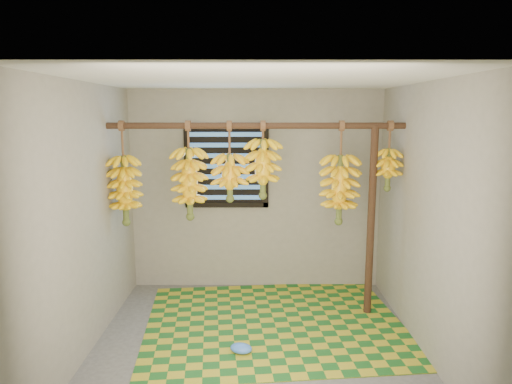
{
  "coord_description": "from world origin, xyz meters",
  "views": [
    {
      "loc": [
        -0.01,
        -3.92,
        2.13
      ],
      "look_at": [
        0.0,
        0.55,
        1.35
      ],
      "focal_mm": 32.0,
      "sensor_mm": 36.0,
      "label": 1
    }
  ],
  "objects_px": {
    "woven_mat": "(274,323)",
    "banana_bunch_f": "(388,169)",
    "plastic_bag": "(241,348)",
    "banana_bunch_c": "(230,177)",
    "banana_bunch_a": "(125,190)",
    "banana_bunch_e": "(340,189)",
    "support_post": "(371,223)",
    "banana_bunch_b": "(189,184)",
    "banana_bunch_d": "(263,168)"
  },
  "relations": [
    {
      "from": "banana_bunch_e",
      "to": "banana_bunch_a",
      "type": "bearing_deg",
      "value": 180.0
    },
    {
      "from": "plastic_bag",
      "to": "banana_bunch_d",
      "type": "height_order",
      "value": "banana_bunch_d"
    },
    {
      "from": "plastic_bag",
      "to": "banana_bunch_e",
      "type": "distance_m",
      "value": 1.84
    },
    {
      "from": "banana_bunch_a",
      "to": "banana_bunch_f",
      "type": "height_order",
      "value": "same"
    },
    {
      "from": "banana_bunch_b",
      "to": "plastic_bag",
      "type": "bearing_deg",
      "value": -57.11
    },
    {
      "from": "banana_bunch_a",
      "to": "banana_bunch_f",
      "type": "distance_m",
      "value": 2.71
    },
    {
      "from": "support_post",
      "to": "woven_mat",
      "type": "distance_m",
      "value": 1.44
    },
    {
      "from": "support_post",
      "to": "banana_bunch_c",
      "type": "height_order",
      "value": "banana_bunch_c"
    },
    {
      "from": "support_post",
      "to": "banana_bunch_c",
      "type": "bearing_deg",
      "value": 180.0
    },
    {
      "from": "woven_mat",
      "to": "plastic_bag",
      "type": "height_order",
      "value": "plastic_bag"
    },
    {
      "from": "banana_bunch_f",
      "to": "support_post",
      "type": "bearing_deg",
      "value": 180.0
    },
    {
      "from": "banana_bunch_a",
      "to": "banana_bunch_d",
      "type": "bearing_deg",
      "value": 0.0
    },
    {
      "from": "banana_bunch_d",
      "to": "banana_bunch_e",
      "type": "relative_size",
      "value": 0.74
    },
    {
      "from": "banana_bunch_b",
      "to": "banana_bunch_e",
      "type": "relative_size",
      "value": 0.95
    },
    {
      "from": "banana_bunch_b",
      "to": "banana_bunch_c",
      "type": "height_order",
      "value": "same"
    },
    {
      "from": "woven_mat",
      "to": "plastic_bag",
      "type": "relative_size",
      "value": 12.69
    },
    {
      "from": "support_post",
      "to": "plastic_bag",
      "type": "relative_size",
      "value": 9.82
    },
    {
      "from": "banana_bunch_c",
      "to": "banana_bunch_d",
      "type": "bearing_deg",
      "value": 0.0
    },
    {
      "from": "banana_bunch_a",
      "to": "banana_bunch_b",
      "type": "relative_size",
      "value": 1.06
    },
    {
      "from": "banana_bunch_e",
      "to": "banana_bunch_c",
      "type": "bearing_deg",
      "value": 180.0
    },
    {
      "from": "support_post",
      "to": "banana_bunch_e",
      "type": "height_order",
      "value": "banana_bunch_e"
    },
    {
      "from": "plastic_bag",
      "to": "banana_bunch_d",
      "type": "xyz_separation_m",
      "value": [
        0.2,
        0.85,
        1.52
      ]
    },
    {
      "from": "woven_mat",
      "to": "banana_bunch_e",
      "type": "distance_m",
      "value": 1.53
    },
    {
      "from": "woven_mat",
      "to": "banana_bunch_f",
      "type": "bearing_deg",
      "value": 12.3
    },
    {
      "from": "woven_mat",
      "to": "banana_bunch_e",
      "type": "bearing_deg",
      "value": 20.64
    },
    {
      "from": "banana_bunch_a",
      "to": "banana_bunch_e",
      "type": "relative_size",
      "value": 1.01
    },
    {
      "from": "banana_bunch_d",
      "to": "banana_bunch_e",
      "type": "distance_m",
      "value": 0.82
    },
    {
      "from": "plastic_bag",
      "to": "banana_bunch_a",
      "type": "distance_m",
      "value": 1.97
    },
    {
      "from": "support_post",
      "to": "banana_bunch_e",
      "type": "bearing_deg",
      "value": 180.0
    },
    {
      "from": "plastic_bag",
      "to": "banana_bunch_c",
      "type": "relative_size",
      "value": 0.25
    },
    {
      "from": "plastic_bag",
      "to": "banana_bunch_f",
      "type": "xyz_separation_m",
      "value": [
        1.48,
        0.85,
        1.51
      ]
    },
    {
      "from": "plastic_bag",
      "to": "banana_bunch_d",
      "type": "relative_size",
      "value": 0.26
    },
    {
      "from": "banana_bunch_b",
      "to": "banana_bunch_c",
      "type": "bearing_deg",
      "value": 0.0
    },
    {
      "from": "banana_bunch_f",
      "to": "banana_bunch_d",
      "type": "bearing_deg",
      "value": 180.0
    },
    {
      "from": "banana_bunch_a",
      "to": "banana_bunch_c",
      "type": "xyz_separation_m",
      "value": [
        1.08,
        0.0,
        0.13
      ]
    },
    {
      "from": "banana_bunch_a",
      "to": "banana_bunch_d",
      "type": "relative_size",
      "value": 1.36
    },
    {
      "from": "banana_bunch_f",
      "to": "banana_bunch_c",
      "type": "bearing_deg",
      "value": 180.0
    },
    {
      "from": "banana_bunch_b",
      "to": "banana_bunch_f",
      "type": "height_order",
      "value": "same"
    },
    {
      "from": "woven_mat",
      "to": "banana_bunch_d",
      "type": "bearing_deg",
      "value": 115.02
    },
    {
      "from": "plastic_bag",
      "to": "banana_bunch_e",
      "type": "bearing_deg",
      "value": 40.46
    },
    {
      "from": "banana_bunch_f",
      "to": "plastic_bag",
      "type": "bearing_deg",
      "value": -150.24
    },
    {
      "from": "support_post",
      "to": "woven_mat",
      "type": "bearing_deg",
      "value": -165.95
    },
    {
      "from": "plastic_bag",
      "to": "banana_bunch_c",
      "type": "bearing_deg",
      "value": 98.96
    },
    {
      "from": "support_post",
      "to": "banana_bunch_b",
      "type": "relative_size",
      "value": 1.99
    },
    {
      "from": "woven_mat",
      "to": "banana_bunch_c",
      "type": "bearing_deg",
      "value": 150.99
    },
    {
      "from": "support_post",
      "to": "banana_bunch_f",
      "type": "xyz_separation_m",
      "value": [
        0.15,
        0.0,
        0.56
      ]
    },
    {
      "from": "banana_bunch_b",
      "to": "banana_bunch_e",
      "type": "bearing_deg",
      "value": 0.0
    },
    {
      "from": "woven_mat",
      "to": "banana_bunch_f",
      "type": "height_order",
      "value": "banana_bunch_f"
    },
    {
      "from": "plastic_bag",
      "to": "banana_bunch_d",
      "type": "distance_m",
      "value": 1.75
    },
    {
      "from": "banana_bunch_a",
      "to": "banana_bunch_e",
      "type": "xyz_separation_m",
      "value": [
        2.21,
        0.0,
        0.01
      ]
    }
  ]
}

